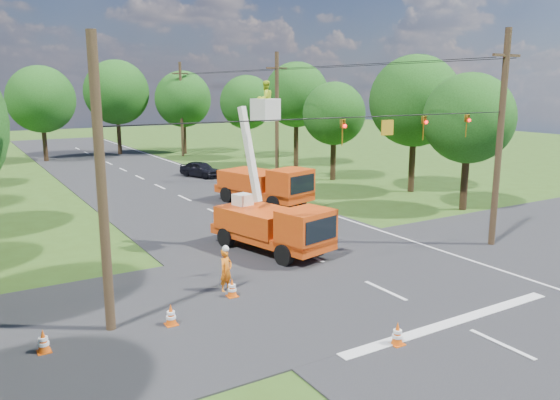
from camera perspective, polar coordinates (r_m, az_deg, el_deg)
ground at (r=37.44m, az=-9.95°, el=0.14°), size 140.00×140.00×0.00m
road_main at (r=37.44m, az=-9.95°, el=0.14°), size 12.00×100.00×0.06m
road_cross at (r=22.21m, az=7.47°, el=-7.88°), size 56.00×10.00×0.07m
stop_bar at (r=18.74m, az=17.65°, el=-12.18°), size 9.00×0.45×0.02m
edge_line at (r=39.76m, az=-2.43°, el=0.99°), size 0.12×90.00×0.02m
bucket_truck at (r=24.72m, az=-0.72°, el=-1.85°), size 3.60×6.43×7.69m
second_truck at (r=34.72m, az=-1.49°, el=1.60°), size 4.17×7.09×2.50m
ground_worker at (r=20.30m, az=-5.66°, el=-7.33°), size 0.70×0.60×1.62m
distant_car at (r=46.09m, az=-8.30°, el=3.21°), size 2.84×4.23×1.34m
traffic_cone_0 at (r=16.73m, az=12.17°, el=-13.52°), size 0.38×0.38×0.71m
traffic_cone_1 at (r=26.13m, az=1.43°, el=-3.94°), size 0.38×0.38×0.71m
traffic_cone_2 at (r=31.82m, az=1.89°, el=-1.08°), size 0.38×0.38×0.71m
traffic_cone_3 at (r=19.87m, az=-5.04°, el=-9.13°), size 0.38×0.38×0.71m
traffic_cone_4 at (r=17.92m, az=-11.33°, el=-11.71°), size 0.38×0.38×0.71m
traffic_cone_5 at (r=17.30m, az=-23.50°, el=-13.39°), size 0.38×0.38×0.71m
traffic_cone_6 at (r=36.46m, az=-2.39°, el=0.57°), size 0.38×0.38×0.71m
pole_right_near at (r=27.20m, az=21.99°, el=6.02°), size 1.80×0.30×10.00m
pole_right_mid at (r=42.31m, az=-0.33°, el=8.62°), size 1.80×0.30×10.00m
pole_right_far at (r=60.33m, az=-10.26°, el=9.37°), size 1.80×0.30×10.00m
pole_left at (r=16.92m, az=-18.14°, el=1.20°), size 0.30×0.30×9.00m
signal_span at (r=22.45m, az=12.36°, el=7.53°), size 18.00×0.29×1.07m
tree_right_a at (r=34.80m, az=19.13°, el=8.05°), size 5.40×5.40×8.28m
tree_right_b at (r=39.92m, az=13.93°, el=10.00°), size 6.40×6.40×9.65m
tree_right_c at (r=44.08m, az=5.66°, el=8.96°), size 5.00×5.00×7.83m
tree_right_d at (r=51.52m, az=1.72°, el=10.93°), size 6.00×6.00×9.70m
tree_right_e at (r=57.94m, az=-3.50°, el=10.14°), size 5.60×5.60×8.63m
tree_far_a at (r=59.82m, az=-23.70°, el=9.61°), size 6.60×6.60×9.50m
tree_far_b at (r=63.35m, az=-16.71°, el=10.72°), size 7.00×7.00×10.32m
tree_far_c at (r=62.53m, az=-10.10°, el=10.34°), size 6.20×6.20×9.18m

